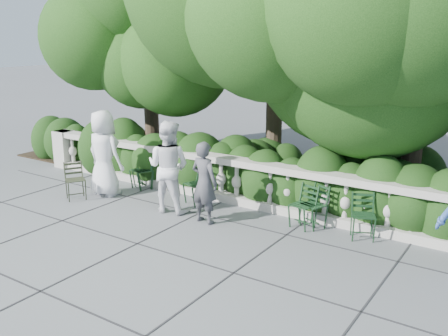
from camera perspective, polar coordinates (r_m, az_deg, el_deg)
The scene contains 14 objects.
ground at distance 9.36m, azimuth -3.41°, elevation -7.26°, with size 90.00×90.00×0.00m, color #4F5156.
balustrade at distance 10.60m, azimuth 2.39°, elevation -1.74°, with size 12.00×0.44×1.00m.
shrub_hedge at distance 11.74m, azimuth 5.41°, elevation -2.59°, with size 15.00×2.60×1.70m, color black, non-canonical shape.
tree_canopy at distance 11.07m, azimuth 9.70°, elevation 17.00°, with size 15.04×6.52×6.78m.
chair_a at distance 11.94m, azimuth -9.95°, elevation -2.45°, with size 0.44×0.48×0.84m, color black, non-canonical shape.
chair_b at distance 10.74m, azimuth -3.87°, elevation -4.26°, with size 0.44×0.48×0.84m, color black, non-canonical shape.
chair_c at distance 11.96m, azimuth -9.82°, elevation -2.41°, with size 0.44×0.48×0.84m, color black, non-canonical shape.
chair_d at distance 9.53m, azimuth 8.36°, elevation -6.97°, with size 0.44×0.48×0.84m, color black, non-canonical shape.
chair_e at distance 9.60m, azimuth 9.43°, elevation -6.85°, with size 0.44×0.48×0.84m, color black, non-canonical shape.
chair_f at distance 9.23m, azimuth 15.56°, elevation -8.15°, with size 0.44×0.48×0.84m, color black, non-canonical shape.
chair_weathered at distance 11.44m, azimuth -16.35°, elevation -3.63°, with size 0.44×0.48×0.84m, color black, non-canonical shape.
person_businessman at distance 11.47m, azimuth -13.54°, elevation 1.64°, with size 0.94×0.61×1.93m, color silver.
person_woman_grey at distance 9.54m, azimuth -2.26°, elevation -1.68°, with size 0.59×0.38×1.61m, color #3F3E44.
person_casual_man at distance 10.18m, azimuth -6.37°, elevation 0.16°, with size 0.92×0.72×1.89m, color white.
Camera 1 is at (5.23, -6.89, 3.56)m, focal length 40.00 mm.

